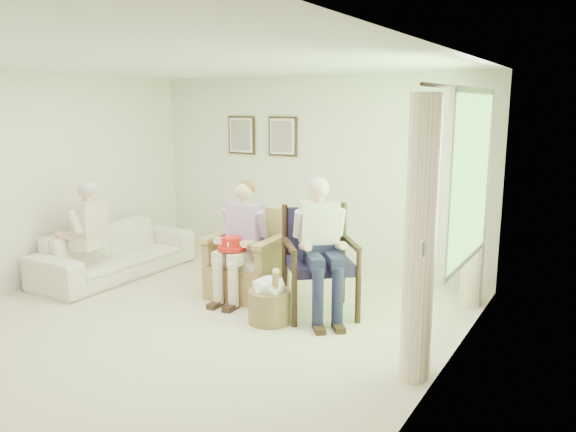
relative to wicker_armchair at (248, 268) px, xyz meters
The scene contains 18 objects.
floor 1.25m from the wicker_armchair, 89.45° to the right, with size 5.50×5.50×0.00m, color beige.
back_wall 1.83m from the wicker_armchair, 89.57° to the left, with size 5.00×0.04×2.60m, color silver.
left_wall 2.93m from the wicker_armchair, 154.17° to the right, with size 0.04×5.50×2.60m, color silver.
right_wall 2.95m from the wicker_armchair, 25.63° to the right, with size 0.04×5.50×2.60m, color silver.
ceiling 2.58m from the wicker_armchair, 89.45° to the right, with size 5.00×5.50×0.02m, color white.
window 2.78m from the wicker_armchair, ahead, with size 0.13×2.50×1.63m.
curtain_left 2.67m from the wicker_armchair, 22.81° to the right, with size 0.34×0.34×2.30m, color #F3E6BE.
curtain_right 2.67m from the wicker_armchair, 22.61° to the left, with size 0.34×0.34×2.30m, color #F3E6BE.
framed_print_left 2.39m from the wicker_armchair, 127.07° to the left, with size 0.45×0.05×0.55m.
framed_print_right 2.14m from the wicker_armchair, 106.23° to the left, with size 0.45×0.05×0.55m.
wicker_armchair is the anchor object (origin of this frame).
wood_armchair 1.06m from the wicker_armchair, ahead, with size 0.72×0.68×1.12m.
sofa 1.95m from the wicker_armchair, behind, with size 0.85×2.17×0.64m, color white.
person_wicker 0.48m from the wicker_armchair, 90.00° to the right, with size 0.40×0.63×1.33m.
person_dark 1.17m from the wicker_armchair, 11.94° to the right, with size 0.40×0.63×1.44m.
person_sofa 2.11m from the wicker_armchair, 159.47° to the right, with size 0.42×0.62×1.29m.
red_hat 0.50m from the wicker_armchair, 87.20° to the right, with size 0.32×0.32×0.14m.
hatbox 0.91m from the wicker_armchair, 41.63° to the right, with size 0.54×0.54×0.64m.
Camera 1 is at (3.63, -4.02, 2.20)m, focal length 35.00 mm.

